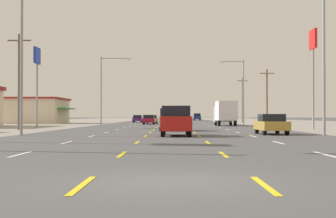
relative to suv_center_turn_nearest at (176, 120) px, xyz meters
The scene contains 23 objects.
ground_plane 43.18m from the suv_center_turn_nearest, 90.31° to the left, with size 572.00×572.00×0.00m, color #4C4C4F.
lot_apron_left 49.89m from the suv_center_turn_nearest, 120.06° to the left, with size 28.00×440.00×0.01m, color gray.
lot_apron_right 49.65m from the suv_center_turn_nearest, 60.41° to the left, with size 28.00×440.00×0.01m, color gray.
lane_markings 81.67m from the suv_center_turn_nearest, 90.17° to the left, with size 10.64×227.60×0.01m.
signal_span_wire 13.44m from the suv_center_turn_nearest, 91.68° to the right, with size 27.22×0.53×9.36m.
suv_center_turn_nearest is the anchor object (origin of this frame).
sedan_far_right_near 7.35m from the suv_center_turn_nearest, 21.06° to the left, with size 1.80×4.50×1.46m.
suv_center_turn_mid 11.25m from the suv_center_turn_nearest, 91.88° to the left, with size 1.98×4.90×1.98m.
box_truck_far_right_midfar 33.45m from the suv_center_turn_nearest, 78.23° to the left, with size 2.40×7.20×3.23m.
sedan_inner_left_far 43.22m from the suv_center_turn_nearest, 95.07° to the left, with size 1.80×4.50×1.46m.
sedan_inner_left_farther 52.86m from the suv_center_turn_nearest, 94.03° to the left, with size 1.80×4.50×1.46m.
sedan_far_left_farthest 64.49m from the suv_center_turn_nearest, 96.23° to the left, with size 1.80×4.50×1.46m.
suv_far_right_distant_a 106.24m from the suv_center_turn_nearest, 86.34° to the left, with size 1.98×4.90×1.98m.
storefront_left_row_2 58.89m from the suv_center_turn_nearest, 113.87° to the left, with size 10.42×12.39×4.44m.
pole_sign_left_row_1 26.30m from the suv_center_turn_nearest, 125.69° to the left, with size 0.24×2.06×8.78m.
pole_sign_right_row_1 21.91m from the suv_center_turn_nearest, 49.32° to the left, with size 0.24×2.07×9.83m.
streetlight_left_row_0 11.03m from the suv_center_turn_nearest, behind, with size 4.63×0.26×10.09m.
streetlight_right_row_0 10.69m from the suv_center_turn_nearest, ahead, with size 4.37×0.26×10.29m.
streetlight_left_row_1 39.04m from the suv_center_turn_nearest, 104.85° to the left, with size 4.36×0.26×9.78m.
streetlight_right_row_1 38.91m from the suv_center_turn_nearest, 75.66° to the left, with size 3.55×0.26×9.32m.
utility_pole_left_row_0 20.54m from the suv_center_turn_nearest, 136.91° to the left, with size 2.20×0.26×9.07m.
utility_pole_right_row_1 44.33m from the suv_center_turn_nearest, 71.41° to the left, with size 2.20×0.26×8.35m.
utility_pole_right_row_2 71.14m from the suv_center_turn_nearest, 78.35° to the left, with size 2.20×0.26×9.18m.
Camera 1 is at (-0.03, -9.99, 1.34)m, focal length 52.88 mm.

